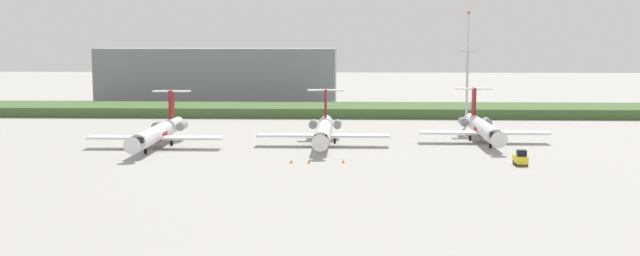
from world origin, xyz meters
The scene contains 11 objects.
ground_plane centered at (0.00, 30.00, 0.00)m, with size 500.00×500.00×0.00m, color #9E9B96.
grass_berm centered at (0.00, 60.14, 1.15)m, with size 320.00×20.00×2.31m, color #426033.
regional_jet_nearest centered at (-27.53, 4.31, 2.54)m, with size 22.81×31.00×9.00m.
regional_jet_second centered at (0.63, 8.25, 2.54)m, with size 22.81×31.00×9.00m.
regional_jet_third centered at (28.93, 13.22, 2.54)m, with size 22.81×31.00×9.00m.
antenna_mast centered at (29.74, 38.01, 9.94)m, with size 4.40×0.50×23.97m.
distant_hangar centered at (-31.54, 89.88, 7.75)m, with size 65.17×21.23×15.49m, color gray.
baggage_tug centered at (30.27, -11.83, 1.00)m, with size 1.72×3.20×2.30m.
safety_cone_front_marker centered at (-3.52, -11.60, 0.28)m, with size 0.44×0.44×0.55m, color orange.
safety_cone_mid_marker centered at (-0.88, -11.69, 0.28)m, with size 0.44×0.44×0.55m, color orange.
safety_cone_rear_marker centered at (4.21, -11.16, 0.28)m, with size 0.44×0.44×0.55m, color orange.
Camera 1 is at (5.31, -123.95, 18.73)m, focal length 43.04 mm.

